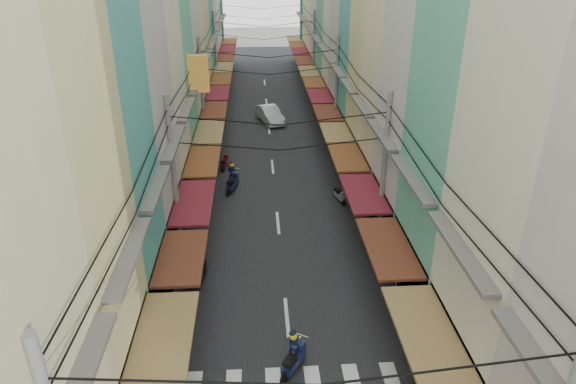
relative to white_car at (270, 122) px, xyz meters
name	(u,v)px	position (x,y,z in m)	size (l,w,h in m)	color
ground	(284,288)	(-0.15, -23.88, 0.00)	(160.00, 160.00, 0.00)	slate
road	(270,137)	(-0.15, -3.88, 0.01)	(10.00, 80.00, 0.02)	black
sidewalk_left	(188,139)	(-6.65, -3.88, 0.03)	(3.00, 80.00, 0.06)	gray
sidewalk_right	(350,135)	(6.35, -3.88, 0.03)	(3.00, 80.00, 0.06)	gray
building_row_left	(147,16)	(-8.07, -7.32, 9.78)	(7.80, 67.67, 23.70)	#BAB7AA
building_row_right	(388,20)	(7.77, -7.43, 9.41)	(7.80, 68.98, 22.59)	teal
utility_poles	(271,68)	(-0.15, -8.87, 6.59)	(10.20, 66.13, 8.20)	gray
white_car	(270,122)	(0.00, 0.00, 0.00)	(4.89, 1.92, 1.72)	silver
bicycle	(472,326)	(7.35, -26.88, 0.00)	(0.68, 1.82, 1.25)	black
moving_scooters	(242,236)	(-2.10, -20.12, 0.57)	(8.04, 20.60, 2.00)	black
parked_scooters	(396,347)	(3.77, -28.37, 0.48)	(12.91, 16.14, 1.00)	black
pedestrians	(186,230)	(-4.89, -20.07, 1.02)	(11.83, 22.73, 2.24)	#29202B
market_umbrella	(437,260)	(6.30, -24.89, 1.91)	(2.05, 2.05, 2.17)	#B2B2B7
traffic_sign	(399,258)	(4.63, -24.89, 2.06)	(0.10, 0.62, 2.84)	gray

